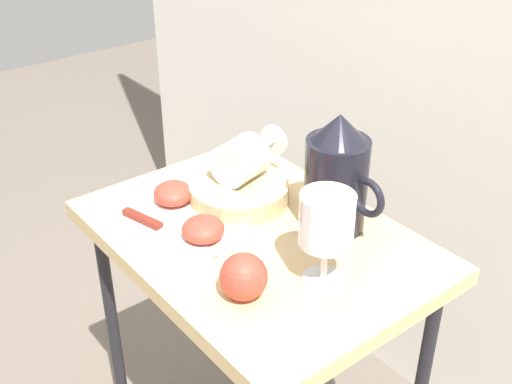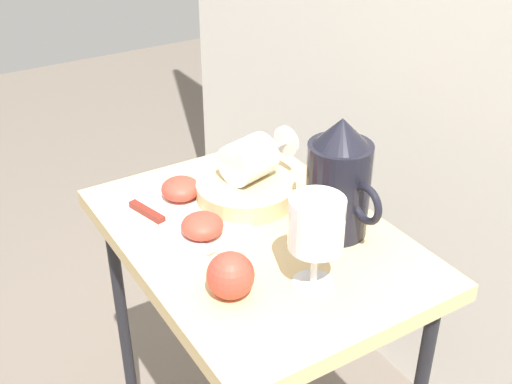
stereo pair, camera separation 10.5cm
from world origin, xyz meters
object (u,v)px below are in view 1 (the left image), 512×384
object	(u,v)px
knife	(155,225)
pitcher	(336,183)
basket_tray	(239,192)
apple_half_left	(173,193)
table	(256,268)
wine_glass_tipped_near	(242,159)
apple_half_right	(203,229)
apple_whole	(244,277)
wine_glass_upright	(328,224)

from	to	relation	value
knife	pitcher	bearing A→B (deg)	54.12
basket_tray	apple_half_left	bearing A→B (deg)	-120.39
table	wine_glass_tipped_near	bearing A→B (deg)	153.09
pitcher	apple_half_right	xyz separation A→B (m)	(-0.10, -0.20, -0.06)
apple_whole	wine_glass_upright	bearing A→B (deg)	69.11
basket_tray	wine_glass_tipped_near	distance (m)	0.06
wine_glass_upright	knife	bearing A→B (deg)	-154.78
wine_glass_upright	apple_whole	bearing A→B (deg)	-110.89
wine_glass_upright	apple_half_left	bearing A→B (deg)	-169.23
table	wine_glass_tipped_near	xyz separation A→B (m)	(-0.11, 0.06, 0.15)
table	wine_glass_tipped_near	size ratio (longest dim) A/B	4.38
table	apple_half_right	bearing A→B (deg)	-112.70
wine_glass_tipped_near	apple_whole	distance (m)	0.29
table	wine_glass_upright	xyz separation A→B (m)	(0.16, 0.00, 0.18)
basket_tray	knife	distance (m)	0.17
wine_glass_upright	apple_whole	xyz separation A→B (m)	(-0.05, -0.12, -0.07)
apple_half_left	wine_glass_upright	bearing A→B (deg)	10.77
table	wine_glass_tipped_near	distance (m)	0.20
pitcher	wine_glass_upright	size ratio (longest dim) A/B	1.38
table	basket_tray	bearing A→B (deg)	157.72
table	knife	size ratio (longest dim) A/B	3.38
table	apple_half_left	xyz separation A→B (m)	(-0.16, -0.06, 0.10)
table	knife	bearing A→B (deg)	-131.52
basket_tray	knife	xyz separation A→B (m)	(-0.01, -0.17, -0.01)
apple_half_right	apple_whole	world-z (taller)	apple_whole
apple_half_left	apple_half_right	size ratio (longest dim) A/B	1.00
pitcher	apple_whole	distance (m)	0.25
table	wine_glass_upright	world-z (taller)	wine_glass_upright
basket_tray	apple_half_right	bearing A→B (deg)	-61.29
pitcher	apple_half_left	xyz separation A→B (m)	(-0.23, -0.18, -0.06)
wine_glass_tipped_near	basket_tray	bearing A→B (deg)	-55.74
knife	wine_glass_tipped_near	bearing A→B (deg)	90.14
pitcher	table	bearing A→B (deg)	-118.71
wine_glass_upright	apple_half_right	distance (m)	0.23
apple_half_right	knife	xyz separation A→B (m)	(-0.08, -0.05, -0.01)
table	knife	distance (m)	0.19
basket_tray	wine_glass_upright	size ratio (longest dim) A/B	1.21
wine_glass_upright	knife	xyz separation A→B (m)	(-0.28, -0.13, -0.09)
wine_glass_upright	apple_half_left	distance (m)	0.34
apple_half_left	apple_half_right	distance (m)	0.13
table	pitcher	bearing A→B (deg)	61.29
apple_half_right	apple_whole	size ratio (longest dim) A/B	1.00
wine_glass_upright	apple_half_left	xyz separation A→B (m)	(-0.33, -0.06, -0.08)
wine_glass_tipped_near	apple_half_right	distance (m)	0.17
wine_glass_tipped_near	wine_glass_upright	bearing A→B (deg)	-11.32
table	apple_half_left	size ratio (longest dim) A/B	9.76
wine_glass_upright	apple_half_left	size ratio (longest dim) A/B	2.12
wine_glass_upright	basket_tray	bearing A→B (deg)	171.46
table	apple_whole	bearing A→B (deg)	-44.59
table	apple_half_right	world-z (taller)	apple_half_right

